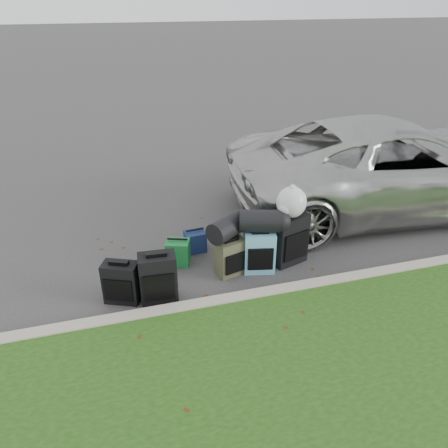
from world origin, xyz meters
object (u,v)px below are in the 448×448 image
object	(u,v)px
suitcase_large_black_right	(289,239)
tote_green	(178,252)
suitcase_small_black	(122,282)
suitcase_olive	(231,257)
suv	(393,165)
suitcase_large_black_left	(158,278)
suitcase_teal	(259,252)
tote_navy	(195,241)

from	to	relation	value
suitcase_large_black_right	tote_green	bearing A→B (deg)	149.34
suitcase_small_black	suitcase_olive	size ratio (longest dim) A/B	1.04
suv	suitcase_large_black_left	world-z (taller)	suv
suv	suitcase_large_black_right	distance (m)	2.88
suitcase_large_black_right	suitcase_large_black_left	bearing A→B (deg)	174.59
suitcase_large_black_right	suv	bearing A→B (deg)	9.50
suitcase_olive	suitcase_large_black_right	world-z (taller)	suitcase_large_black_right
suv	tote_green	distance (m)	4.27
suv	suitcase_small_black	xyz separation A→B (m)	(-4.99, -1.55, -0.54)
suitcase_teal	suitcase_olive	bearing A→B (deg)	-173.12
suv	suitcase_large_black_left	bearing A→B (deg)	114.92
suitcase_large_black_right	tote_navy	bearing A→B (deg)	135.15
suitcase_large_black_left	suitcase_olive	bearing A→B (deg)	21.36
suv	suitcase_teal	world-z (taller)	suv
suv	suitcase_large_black_right	xyz separation A→B (m)	(-2.55, -1.27, -0.43)
suitcase_large_black_left	tote_green	world-z (taller)	suitcase_large_black_left
tote_navy	suv	bearing A→B (deg)	4.26
suitcase_olive	tote_green	xyz separation A→B (m)	(-0.67, 0.46, -0.08)
suitcase_olive	suitcase_teal	bearing A→B (deg)	-21.50
suv	suitcase_olive	xyz separation A→B (m)	(-3.46, -1.34, -0.55)
suitcase_small_black	tote_navy	size ratio (longest dim) A/B	1.69
suitcase_large_black_left	suitcase_teal	size ratio (longest dim) A/B	1.10
suitcase_large_black_left	suitcase_teal	xyz separation A→B (m)	(1.48, 0.29, -0.03)
suitcase_olive	suitcase_teal	size ratio (longest dim) A/B	0.87
suitcase_small_black	suitcase_teal	xyz separation A→B (m)	(1.94, 0.16, 0.03)
suitcase_large_black_left	suitcase_olive	world-z (taller)	suitcase_large_black_left
suitcase_teal	tote_navy	size ratio (longest dim) A/B	1.87
suv	suitcase_olive	size ratio (longest dim) A/B	10.90
suitcase_large_black_left	suitcase_olive	xyz separation A→B (m)	(1.07, 0.33, -0.07)
suv	tote_green	world-z (taller)	suv
suitcase_small_black	suitcase_large_black_left	bearing A→B (deg)	8.71
suitcase_teal	tote_navy	distance (m)	1.11
suitcase_olive	tote_green	distance (m)	0.82
tote_green	suitcase_small_black	bearing A→B (deg)	-121.96
suitcase_olive	tote_navy	xyz separation A→B (m)	(-0.35, 0.74, -0.10)
suitcase_large_black_right	tote_green	world-z (taller)	suitcase_large_black_right
suv	tote_navy	size ratio (longest dim) A/B	17.76
suitcase_teal	suitcase_large_black_right	bearing A→B (deg)	26.21
suitcase_large_black_left	tote_green	xyz separation A→B (m)	(0.40, 0.79, -0.15)
suv	tote_green	bearing A→B (deg)	106.71
suitcase_teal	tote_green	world-z (taller)	suitcase_teal
suitcase_large_black_left	tote_navy	world-z (taller)	suitcase_large_black_left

